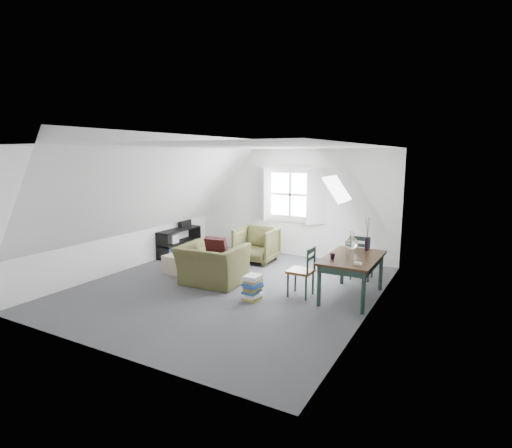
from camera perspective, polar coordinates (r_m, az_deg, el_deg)
The scene contains 24 objects.
floor at distance 7.32m, azimuth -3.91°, elevation -9.01°, with size 5.50×5.50×0.00m, color #47474C.
ceiling at distance 6.93m, azimuth -4.15°, elevation 10.95°, with size 5.50×5.50×0.00m, color white.
wall_back at distance 9.43m, azimuth 5.02°, elevation 3.03°, with size 5.00×5.00×0.00m, color white.
wall_front at distance 4.97m, azimuth -21.38°, elevation -3.79°, with size 5.00×5.00×0.00m, color white.
wall_left at distance 8.61m, azimuth -18.20°, elevation 1.93°, with size 5.50×5.50×0.00m, color white.
wall_right at distance 6.06m, azimuth 16.30°, elevation -1.14°, with size 5.50×5.50×0.00m, color white.
slope_left at distance 7.90m, azimuth -13.64°, elevation 5.30°, with size 5.50×5.50×0.00m, color white.
slope_right at distance 6.26m, azimuth 8.00°, elevation 4.35°, with size 5.50×5.50×0.00m, color white.
dormer_window at distance 9.34m, azimuth 4.85°, elevation 4.20°, with size 1.71×0.35×1.30m.
skylight at distance 7.49m, azimuth 11.53°, elevation 4.91°, with size 0.55×0.75×0.04m, color white.
armchair_near at distance 7.55m, azimuth -6.23°, elevation -8.45°, with size 1.13×0.99×0.73m, color #494927.
armchair_far at distance 8.99m, azimuth 0.08°, elevation -5.38°, with size 0.83×0.86×0.78m, color #494927.
throw_pillow at distance 7.49m, azimuth -5.66°, elevation -3.37°, with size 0.41×0.12×0.41m, color #380F14.
ottoman at distance 8.29m, azimuth -10.68°, elevation -5.58°, with size 0.55×0.55×0.37m, color tan.
dining_table at distance 6.83m, azimuth 13.60°, elevation -5.31°, with size 0.85×1.41×0.70m.
demijohn at distance 7.24m, azimuth 13.46°, elevation -2.62°, with size 0.23×0.23×0.32m.
vase_twigs at distance 7.27m, azimuth 15.57°, elevation -2.64°, with size 0.08×0.08×0.60m.
cup at distance 6.59m, azimuth 10.84°, elevation -4.91°, with size 0.09×0.09×0.08m, color black.
paper_box at distance 6.33m, azimuth 14.32°, elevation -5.49°, with size 0.11×0.07×0.04m, color white.
dining_chair_far at distance 7.91m, azimuth 14.87°, elevation -4.47°, with size 0.41×0.41×0.87m.
dining_chair_near at distance 6.79m, azimuth 6.68°, elevation -6.62°, with size 0.40×0.40×0.85m.
media_shelf at distance 9.68m, azimuth -11.14°, elevation -2.74°, with size 0.41×1.23×0.63m.
electronics_box at distance 9.82m, azimuth -10.14°, elevation 0.06°, with size 0.19×0.26×0.21m, color black.
magazine_stack at distance 6.66m, azimuth -0.47°, elevation -9.06°, with size 0.31×0.36×0.41m.
Camera 1 is at (3.74, -5.83, 2.37)m, focal length 28.00 mm.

